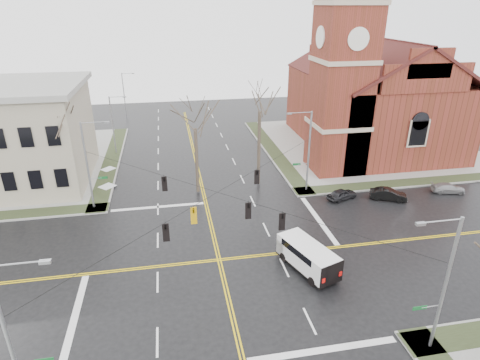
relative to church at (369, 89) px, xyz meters
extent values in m
plane|color=black|center=(-24.76, -24.78, -8.43)|extent=(120.00, 120.00, 0.00)
cube|color=gray|center=(0.24, 0.22, -8.36)|extent=(30.00, 30.00, 0.15)
cube|color=#29311B|center=(-13.56, 0.22, -8.28)|extent=(2.00, 30.00, 0.02)
cube|color=#29311B|center=(0.24, -13.58, -8.28)|extent=(30.00, 2.00, 0.02)
cube|color=gray|center=(-49.76, 0.22, -8.36)|extent=(30.00, 30.00, 0.15)
cube|color=#29311B|center=(-35.96, 0.22, -8.28)|extent=(2.00, 30.00, 0.02)
cube|color=gold|center=(-24.88, -24.78, -8.43)|extent=(0.12, 100.00, 0.01)
cube|color=gold|center=(-24.64, -24.78, -8.43)|extent=(0.12, 100.00, 0.01)
cube|color=gold|center=(-24.76, -24.90, -8.43)|extent=(100.00, 0.12, 0.01)
cube|color=gold|center=(-24.76, -24.66, -8.43)|extent=(100.00, 0.12, 0.01)
cube|color=silver|center=(-19.76, -35.28, -8.43)|extent=(9.50, 0.50, 0.01)
cube|color=silver|center=(-29.76, -14.28, -8.43)|extent=(9.50, 0.50, 0.01)
cube|color=silver|center=(-35.26, -29.78, -8.43)|extent=(0.50, 9.50, 0.01)
cube|color=silver|center=(-14.26, -19.78, -8.43)|extent=(0.50, 9.50, 0.01)
cube|color=maroon|center=(-7.76, -7.78, 1.57)|extent=(6.00, 6.00, 20.00)
cube|color=#B6A38C|center=(-7.76, -7.78, 11.07)|extent=(6.30, 6.30, 0.50)
cylinder|color=silver|center=(-7.76, -10.83, 7.57)|extent=(2.40, 0.15, 2.40)
cylinder|color=silver|center=(-10.81, -7.78, 7.57)|extent=(0.15, 2.40, 2.40)
cube|color=maroon|center=(1.24, 1.22, -3.43)|extent=(18.00, 24.00, 10.00)
cube|color=maroon|center=(-7.96, -4.78, -6.23)|extent=(2.00, 5.00, 4.40)
cube|color=gray|center=(-46.76, -4.78, -2.93)|extent=(18.00, 14.00, 11.00)
cylinder|color=gray|center=(-13.26, -13.28, -3.78)|extent=(0.20, 0.20, 9.00)
cylinder|color=gray|center=(-13.86, -13.28, -5.13)|extent=(1.20, 0.06, 0.06)
cube|color=#0D5020|center=(-14.56, -13.28, -5.13)|extent=(0.90, 0.04, 0.25)
cylinder|color=gray|center=(-14.46, -13.28, 0.62)|extent=(2.40, 0.08, 0.08)
cube|color=gray|center=(-15.66, -13.28, 0.57)|extent=(0.50, 0.22, 0.15)
cylinder|color=gray|center=(-36.26, -13.28, -3.78)|extent=(0.20, 0.20, 9.00)
cylinder|color=gray|center=(-35.66, -13.28, -5.13)|extent=(1.20, 0.06, 0.06)
cube|color=#0D5020|center=(-34.96, -13.28, -5.13)|extent=(0.90, 0.04, 0.25)
cylinder|color=gray|center=(-35.06, -13.28, 0.62)|extent=(2.40, 0.08, 0.08)
cube|color=gray|center=(-33.86, -13.28, 0.57)|extent=(0.50, 0.22, 0.15)
cylinder|color=gray|center=(-13.26, -36.28, -3.78)|extent=(0.20, 0.20, 9.00)
cylinder|color=gray|center=(-13.86, -36.28, -5.13)|extent=(1.20, 0.06, 0.06)
cube|color=#0D5020|center=(-14.56, -36.28, -5.13)|extent=(0.90, 0.04, 0.25)
cylinder|color=gray|center=(-14.46, -36.28, 0.62)|extent=(2.40, 0.08, 0.08)
cube|color=gray|center=(-15.66, -36.28, 0.57)|extent=(0.50, 0.22, 0.15)
cylinder|color=gray|center=(-36.26, -36.28, -3.78)|extent=(0.20, 0.20, 9.00)
cube|color=#0D5020|center=(-34.96, -36.28, -5.13)|extent=(0.90, 0.04, 0.25)
cylinder|color=gray|center=(-35.06, -36.28, 0.62)|extent=(2.40, 0.08, 0.08)
cube|color=gray|center=(-33.86, -36.28, 0.57)|extent=(0.50, 0.22, 0.15)
cylinder|color=black|center=(-24.76, -24.78, -2.23)|extent=(23.02, 23.02, 0.03)
cylinder|color=black|center=(-24.76, -24.78, -2.23)|extent=(23.02, 23.02, 0.03)
imported|color=black|center=(-28.76, -28.78, -2.98)|extent=(0.21, 0.26, 1.30)
imported|color=black|center=(-20.76, -20.78, -2.98)|extent=(0.21, 0.26, 1.30)
imported|color=#C7940B|center=(-26.76, -26.78, -2.98)|extent=(0.21, 0.26, 1.30)
imported|color=black|center=(-28.76, -20.78, -2.98)|extent=(0.21, 0.26, 1.30)
imported|color=black|center=(-20.76, -28.78, -2.98)|extent=(0.21, 0.26, 1.30)
imported|color=black|center=(-22.76, -26.78, -2.98)|extent=(0.21, 0.26, 1.30)
cylinder|color=gray|center=(-35.56, 3.22, -4.33)|extent=(0.16, 0.16, 8.00)
cylinder|color=gray|center=(-34.56, 3.22, -0.43)|extent=(2.00, 0.07, 0.07)
cube|color=gray|center=(-33.56, 3.22, -0.48)|extent=(0.45, 0.20, 0.13)
cylinder|color=gray|center=(-35.56, 23.22, -4.33)|extent=(0.16, 0.16, 8.00)
cylinder|color=gray|center=(-34.56, 23.22, -0.43)|extent=(2.00, 0.07, 0.07)
cube|color=gray|center=(-33.56, 23.22, -0.48)|extent=(0.45, 0.20, 0.13)
cube|color=white|center=(-18.04, -27.28, -7.18)|extent=(3.87, 5.91, 1.77)
cube|color=white|center=(-18.81, -25.12, -7.44)|extent=(2.32, 1.60, 1.25)
cube|color=black|center=(-18.93, -24.78, -6.87)|extent=(1.86, 0.77, 0.83)
cube|color=black|center=(-18.11, -27.08, -6.61)|extent=(3.29, 4.25, 0.57)
cube|color=#B70C0A|center=(-17.86, -30.20, -7.39)|extent=(0.26, 0.15, 0.35)
cube|color=#B70C0A|center=(-16.33, -29.65, -7.39)|extent=(0.26, 0.15, 0.35)
cube|color=black|center=(-18.04, -27.28, -8.09)|extent=(3.93, 5.98, 0.10)
cylinder|color=black|center=(-19.56, -25.88, -8.06)|extent=(0.51, 0.80, 0.75)
cylinder|color=black|center=(-17.75, -25.24, -8.06)|extent=(0.51, 0.80, 0.75)
cylinder|color=black|center=(-18.33, -29.31, -8.06)|extent=(0.51, 0.80, 0.75)
cylinder|color=black|center=(-16.53, -28.67, -8.06)|extent=(0.51, 0.80, 0.75)
imported|color=black|center=(-10.21, -16.05, -7.85)|extent=(3.70, 2.44, 1.17)
imported|color=black|center=(-5.36, -17.08, -7.81)|extent=(4.02, 2.78, 1.26)
imported|color=#949496|center=(2.17, -16.63, -7.91)|extent=(3.88, 2.27, 1.06)
cylinder|color=#382E23|center=(-38.76, -10.72, -4.53)|extent=(0.36, 0.36, 7.51)
cylinder|color=#382E23|center=(-25.33, -11.53, -4.65)|extent=(0.36, 0.36, 7.27)
cylinder|color=#382E23|center=(-18.22, -10.64, -4.01)|extent=(0.36, 0.36, 8.55)
camera|label=1|loc=(-28.10, -52.26, 10.96)|focal=30.00mm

